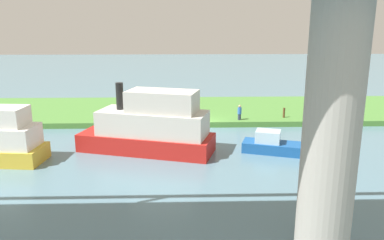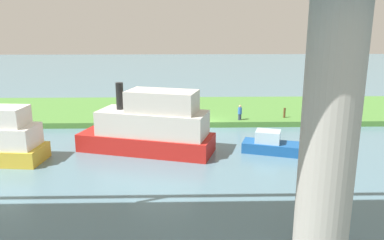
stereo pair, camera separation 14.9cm
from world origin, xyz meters
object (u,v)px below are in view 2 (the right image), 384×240
at_px(bridge_pylon, 329,134).
at_px(person_on_bank, 240,112).
at_px(mooring_post, 284,113).
at_px(motorboat_white, 274,145).
at_px(pontoon_yellow, 150,127).

xyz_separation_m(bridge_pylon, person_on_bank, (0.30, -20.44, -3.96)).
height_order(person_on_bank, mooring_post, person_on_bank).
height_order(bridge_pylon, motorboat_white, bridge_pylon).
bearing_deg(pontoon_yellow, bridge_pylon, 120.78).
xyz_separation_m(person_on_bank, pontoon_yellow, (7.59, 7.18, 0.65)).
height_order(person_on_bank, pontoon_yellow, pontoon_yellow).
bearing_deg(mooring_post, person_on_bank, 9.87).
distance_m(person_on_bank, motorboat_white, 7.90).
relative_size(bridge_pylon, motorboat_white, 2.02).
height_order(bridge_pylon, mooring_post, bridge_pylon).
bearing_deg(bridge_pylon, pontoon_yellow, -59.22).
bearing_deg(mooring_post, motorboat_white, 71.10).
bearing_deg(person_on_bank, pontoon_yellow, 43.41).
bearing_deg(motorboat_white, pontoon_yellow, -3.62).
bearing_deg(bridge_pylon, motorboat_white, -94.96).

